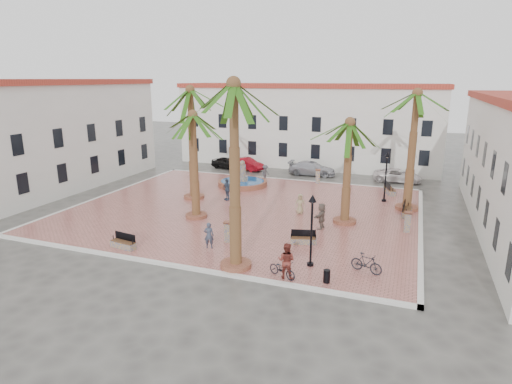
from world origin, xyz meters
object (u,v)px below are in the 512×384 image
(bench_ne, at_px, (389,190))
(bollard_n, at_px, (318,176))
(car_black, at_px, (227,163))
(bollard_se, at_px, (228,231))
(pedestrian_fountain_b, at_px, (227,189))
(palm_nw, at_px, (190,102))
(pedestrian_north, at_px, (265,173))
(bench_s, at_px, (123,244))
(lamppost_s, at_px, (312,218))
(pedestrian_fountain_a, at_px, (300,204))
(car_white, at_px, (397,175))
(cyclist_b, at_px, (286,261))
(pedestrian_east, at_px, (321,216))
(bicycle_b, at_px, (366,263))
(bench_e, at_px, (407,212))
(bicycle_a, at_px, (282,269))
(fountain, at_px, (243,182))
(lamppost_e, at_px, (386,168))
(bollard_e, at_px, (408,222))
(palm_s, at_px, (234,104))
(palm_e, at_px, (349,135))
(car_silver, at_px, (312,168))
(bench_se, at_px, (303,240))
(palm_ne, at_px, (416,107))
(cyclist_a, at_px, (209,235))
(palm_sw, at_px, (193,127))
(litter_bin, at_px, (327,276))
(car_red, at_px, (247,164))

(bench_ne, height_order, bollard_n, bollard_n)
(car_black, bearing_deg, bollard_n, -93.22)
(bollard_se, bearing_deg, car_black, 114.40)
(bollard_se, distance_m, pedestrian_fountain_b, 9.61)
(palm_nw, relative_size, pedestrian_north, 5.71)
(bench_s, distance_m, car_black, 24.64)
(lamppost_s, distance_m, pedestrian_fountain_a, 9.50)
(bench_s, height_order, car_white, car_white)
(cyclist_b, xyz_separation_m, pedestrian_east, (0.10, 7.99, -0.05))
(bench_s, relative_size, pedestrian_north, 1.06)
(palm_nw, bearing_deg, bicycle_b, -32.19)
(bench_e, bearing_deg, palm_nw, 97.67)
(bollard_se, relative_size, bicycle_a, 0.79)
(fountain, relative_size, lamppost_e, 1.13)
(fountain, xyz_separation_m, lamppost_s, (10.33, -15.51, 2.40))
(bollard_e, xyz_separation_m, pedestrian_east, (-5.51, -1.32, 0.17))
(palm_s, xyz_separation_m, palm_e, (4.33, 9.47, -2.44))
(palm_nw, bearing_deg, bicycle_a, -45.75)
(lamppost_s, distance_m, car_black, 27.54)
(cyclist_b, bearing_deg, lamppost_e, -100.81)
(palm_e, distance_m, car_silver, 17.06)
(palm_s, relative_size, car_white, 2.13)
(bench_ne, bearing_deg, bench_se, 145.26)
(palm_ne, relative_size, pedestrian_fountain_b, 5.02)
(bench_s, bearing_deg, pedestrian_north, 91.70)
(palm_s, bearing_deg, bench_se, 60.56)
(palm_nw, bearing_deg, bench_se, -31.31)
(palm_s, xyz_separation_m, cyclist_b, (2.93, -0.32, -7.70))
(bollard_n, relative_size, car_silver, 0.27)
(bench_se, xyz_separation_m, cyclist_a, (-5.14, -2.68, 0.57))
(fountain, distance_m, bollard_n, 7.37)
(bollard_n, height_order, cyclist_a, cyclist_a)
(palm_sw, bearing_deg, bollard_n, 65.94)
(pedestrian_fountain_a, height_order, pedestrian_north, pedestrian_north)
(bicycle_a, relative_size, car_black, 0.44)
(bench_e, relative_size, litter_bin, 2.93)
(pedestrian_fountain_a, relative_size, pedestrian_fountain_b, 0.83)
(bollard_e, relative_size, car_silver, 0.28)
(bench_se, relative_size, lamppost_e, 0.40)
(palm_ne, distance_m, lamppost_s, 14.61)
(palm_s, height_order, bench_e, palm_s)
(bench_e, bearing_deg, car_silver, 43.80)
(litter_bin, height_order, car_white, car_white)
(lamppost_e, relative_size, pedestrian_fountain_b, 2.25)
(pedestrian_east, xyz_separation_m, car_red, (-12.13, 16.88, -0.36))
(palm_ne, xyz_separation_m, bench_se, (-5.78, -9.86, -7.64))
(palm_s, bearing_deg, bicycle_b, 14.60)
(bench_e, bearing_deg, palm_s, 150.09)
(palm_sw, relative_size, cyclist_a, 4.86)
(bollard_se, height_order, pedestrian_fountain_a, pedestrian_fountain_a)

